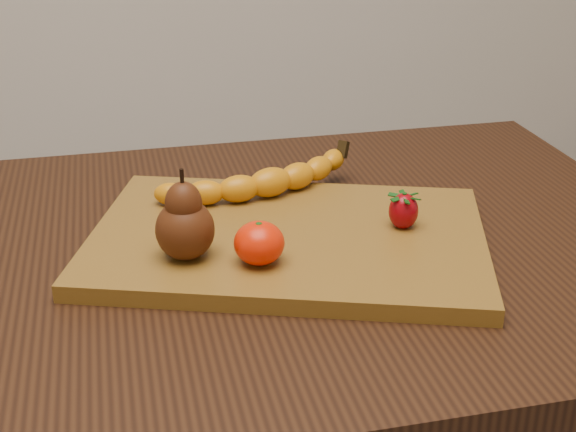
{
  "coord_description": "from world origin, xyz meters",
  "views": [
    {
      "loc": [
        -0.16,
        -0.83,
        1.19
      ],
      "look_at": [
        0.02,
        -0.02,
        0.8
      ],
      "focal_mm": 50.0,
      "sensor_mm": 36.0,
      "label": 1
    }
  ],
  "objects": [
    {
      "name": "strawberry",
      "position": [
        0.16,
        -0.04,
        0.8
      ],
      "size": [
        0.04,
        0.04,
        0.04
      ],
      "primitive_type": null,
      "rotation": [
        0.0,
        0.0,
        0.37
      ],
      "color": "#8F030B",
      "rests_on": "cutting_board"
    },
    {
      "name": "cutting_board",
      "position": [
        0.02,
        -0.02,
        0.77
      ],
      "size": [
        0.52,
        0.43,
        0.02
      ],
      "primitive_type": "cube",
      "rotation": [
        0.0,
        0.0,
        -0.33
      ],
      "color": "brown",
      "rests_on": "table"
    },
    {
      "name": "mandarin",
      "position": [
        -0.02,
        -0.09,
        0.8
      ],
      "size": [
        0.06,
        0.06,
        0.05
      ],
      "primitive_type": "ellipsoid",
      "rotation": [
        0.0,
        0.0,
        0.05
      ],
      "color": "#F02202",
      "rests_on": "cutting_board"
    },
    {
      "name": "banana",
      "position": [
        0.02,
        0.09,
        0.8
      ],
      "size": [
        0.25,
        0.13,
        0.04
      ],
      "primitive_type": null,
      "rotation": [
        0.0,
        0.0,
        0.29
      ],
      "color": "orange",
      "rests_on": "cutting_board"
    },
    {
      "name": "table",
      "position": [
        0.0,
        0.0,
        0.66
      ],
      "size": [
        1.0,
        0.7,
        0.76
      ],
      "color": "black",
      "rests_on": "ground"
    },
    {
      "name": "pear",
      "position": [
        -0.1,
        -0.06,
        0.83
      ],
      "size": [
        0.07,
        0.07,
        0.1
      ],
      "primitive_type": null,
      "rotation": [
        0.0,
        0.0,
        -0.12
      ],
      "color": "#49200B",
      "rests_on": "cutting_board"
    }
  ]
}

